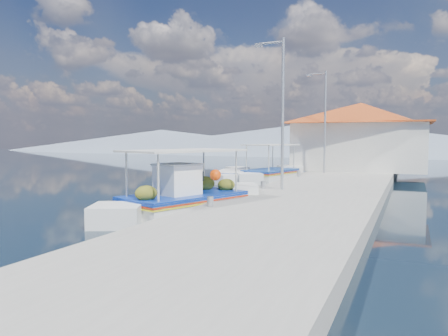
% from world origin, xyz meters
% --- Properties ---
extents(ground, '(160.00, 160.00, 0.00)m').
position_xyz_m(ground, '(0.00, 0.00, 0.00)').
color(ground, black).
rests_on(ground, ground).
extents(quay, '(5.00, 44.00, 0.50)m').
position_xyz_m(quay, '(5.90, 6.00, 0.25)').
color(quay, '#9D9A92').
rests_on(quay, ground).
extents(bollards, '(0.20, 17.20, 0.30)m').
position_xyz_m(bollards, '(3.80, 5.25, 0.65)').
color(bollards, '#A5A8AD').
rests_on(bollards, quay).
extents(main_caique, '(3.73, 6.90, 2.41)m').
position_xyz_m(main_caique, '(2.36, -2.02, 0.46)').
color(main_caique, white).
rests_on(main_caique, ground).
extents(caique_green_canopy, '(2.93, 6.34, 2.44)m').
position_xyz_m(caique_green_canopy, '(1.64, 9.88, 0.36)').
color(caique_green_canopy, white).
rests_on(caique_green_canopy, ground).
extents(caique_blue_hull, '(2.36, 5.27, 0.96)m').
position_xyz_m(caique_blue_hull, '(-0.38, 8.76, 0.26)').
color(caique_blue_hull, white).
rests_on(caique_blue_hull, ground).
extents(harbor_building, '(10.49, 10.49, 4.40)m').
position_xyz_m(harbor_building, '(6.20, 15.00, 2.78)').
color(harbor_building, silver).
rests_on(harbor_building, quay).
extents(lamp_post_near, '(1.21, 0.14, 6.00)m').
position_xyz_m(lamp_post_near, '(4.51, 2.00, 3.85)').
color(lamp_post_near, '#A5A8AD').
rests_on(lamp_post_near, quay).
extents(lamp_post_far, '(1.21, 0.14, 6.00)m').
position_xyz_m(lamp_post_far, '(4.51, 11.00, 3.85)').
color(lamp_post_far, '#A5A8AD').
rests_on(lamp_post_far, quay).
extents(mountain_ridge, '(171.40, 96.00, 5.50)m').
position_xyz_m(mountain_ridge, '(6.54, 56.00, 2.04)').
color(mountain_ridge, gray).
rests_on(mountain_ridge, ground).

